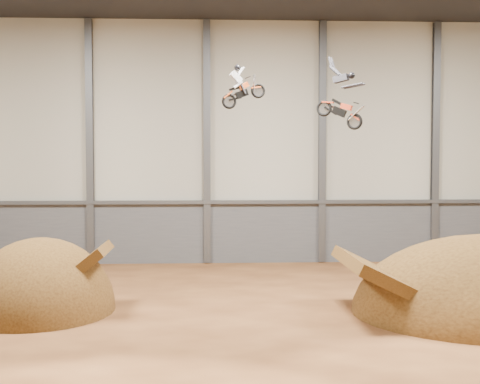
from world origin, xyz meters
name	(u,v)px	position (x,y,z in m)	size (l,w,h in m)	color
floor	(300,327)	(0.00, 0.00, 0.00)	(40.00, 40.00, 0.00)	#502C15
back_wall	(264,142)	(0.00, 15.00, 7.00)	(40.00, 0.10, 14.00)	#BAB7A5
lower_band_back	(264,233)	(0.00, 14.90, 1.75)	(39.80, 0.18, 3.50)	#4E5055
steel_rail	(265,202)	(0.00, 14.75, 3.55)	(39.80, 0.35, 0.20)	#47494F
steel_column_1	(90,142)	(-10.00, 14.80, 7.00)	(0.40, 0.36, 13.90)	#47494F
steel_column_2	(207,142)	(-3.33, 14.80, 7.00)	(0.40, 0.36, 13.90)	#47494F
steel_column_3	(322,142)	(3.33, 14.80, 7.00)	(0.40, 0.36, 13.90)	#47494F
steel_column_4	(435,142)	(10.00, 14.80, 7.00)	(0.40, 0.36, 13.90)	#47494F
takeoff_ramp	(40,312)	(-9.99, 2.98, 0.00)	(5.88, 6.79, 5.88)	#3B240E
fmx_rider_a	(246,82)	(-1.75, 3.49, 9.19)	(1.89, 0.72, 1.71)	#E35A22
fmx_rider_b	(336,93)	(1.98, 3.70, 8.76)	(2.76, 0.79, 2.37)	#B1351B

